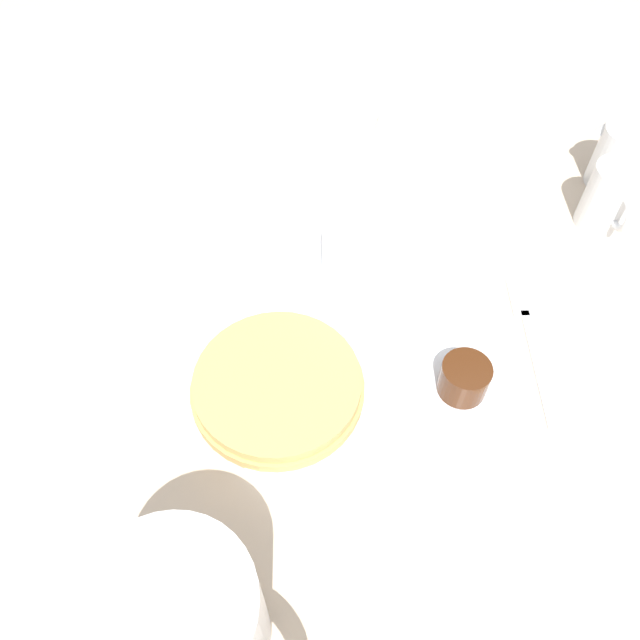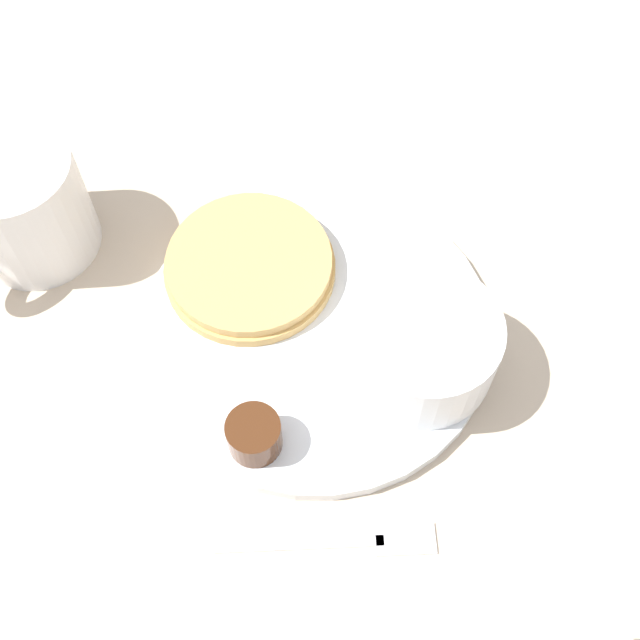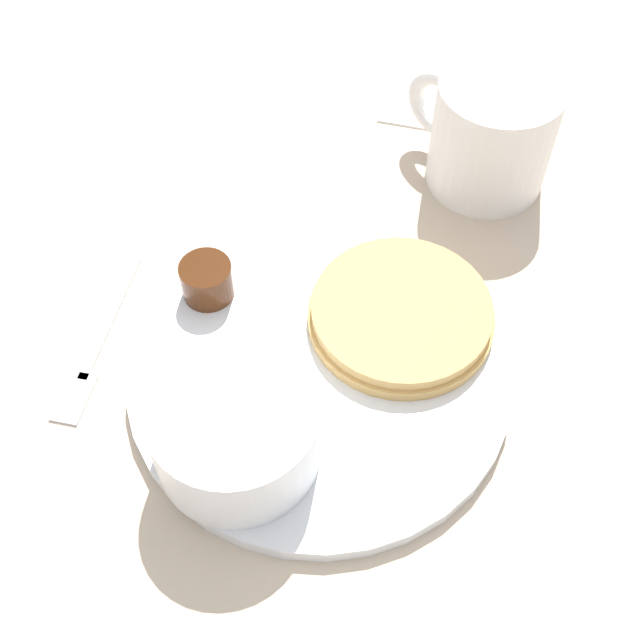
# 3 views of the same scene
# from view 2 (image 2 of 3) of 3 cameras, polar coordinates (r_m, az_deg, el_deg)

# --- Properties ---
(ground_plane) EXTENTS (4.00, 4.00, 0.00)m
(ground_plane) POSITION_cam_2_polar(r_m,az_deg,el_deg) (0.60, -0.26, -0.83)
(ground_plane) COLOR #C6B299
(plate) EXTENTS (0.26, 0.26, 0.01)m
(plate) POSITION_cam_2_polar(r_m,az_deg,el_deg) (0.60, -0.26, -0.56)
(plate) COLOR white
(plate) RESTS_ON ground_plane
(pancake_stack) EXTENTS (0.13, 0.13, 0.02)m
(pancake_stack) POSITION_cam_2_polar(r_m,az_deg,el_deg) (0.61, -5.03, 3.87)
(pancake_stack) COLOR tan
(pancake_stack) RESTS_ON plate
(bowl) EXTENTS (0.10, 0.10, 0.05)m
(bowl) POSITION_cam_2_polar(r_m,az_deg,el_deg) (0.55, 7.41, -1.75)
(bowl) COLOR white
(bowl) RESTS_ON plate
(syrup_cup) EXTENTS (0.04, 0.04, 0.03)m
(syrup_cup) POSITION_cam_2_polar(r_m,az_deg,el_deg) (0.54, -4.71, -8.15)
(syrup_cup) COLOR #47230F
(syrup_cup) RESTS_ON plate
(butter_ramekin) EXTENTS (0.05, 0.05, 0.04)m
(butter_ramekin) POSITION_cam_2_polar(r_m,az_deg,el_deg) (0.56, 8.10, -4.19)
(butter_ramekin) COLOR white
(butter_ramekin) RESTS_ON plate
(coffee_mug) EXTENTS (0.11, 0.11, 0.09)m
(coffee_mug) POSITION_cam_2_polar(r_m,az_deg,el_deg) (0.65, -20.48, 7.46)
(coffee_mug) COLOR white
(coffee_mug) RESTS_ON ground_plane
(fork) EXTENTS (0.14, 0.05, 0.00)m
(fork) POSITION_cam_2_polar(r_m,az_deg,el_deg) (0.54, 2.36, -15.46)
(fork) COLOR silver
(fork) RESTS_ON ground_plane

